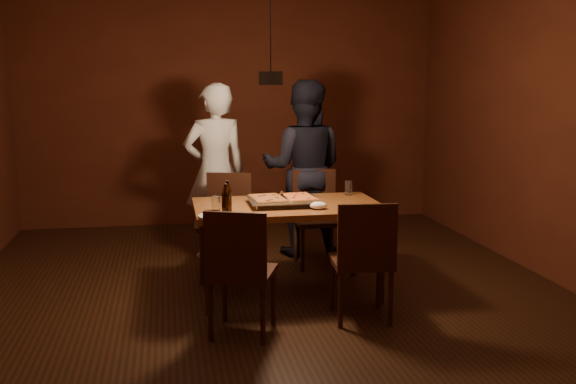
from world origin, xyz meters
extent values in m
plane|color=#381A0F|center=(0.00, 0.00, 0.00)|extent=(6.00, 6.00, 0.00)
plane|color=maroon|center=(0.00, 3.00, 1.40)|extent=(5.00, 0.00, 5.00)
plane|color=maroon|center=(0.00, -3.00, 1.40)|extent=(5.00, 0.00, 5.00)
plane|color=maroon|center=(2.50, 0.00, 1.40)|extent=(0.00, 6.00, 6.00)
cube|color=brown|center=(0.17, 0.18, 0.72)|extent=(1.50, 0.90, 0.05)
cylinder|color=#38190F|center=(-0.50, -0.19, 0.35)|extent=(0.06, 0.06, 0.70)
cylinder|color=#38190F|center=(0.84, -0.19, 0.35)|extent=(0.06, 0.06, 0.70)
cylinder|color=#38190F|center=(-0.50, 0.55, 0.35)|extent=(0.06, 0.06, 0.70)
cylinder|color=#38190F|center=(0.84, 0.55, 0.35)|extent=(0.06, 0.06, 0.70)
cube|color=#38190F|center=(-0.28, 0.86, 0.43)|extent=(0.53, 0.53, 0.04)
cube|color=#38190F|center=(-0.22, 1.04, 0.67)|extent=(0.41, 0.16, 0.45)
cube|color=#38190F|center=(0.59, 0.93, 0.43)|extent=(0.43, 0.43, 0.04)
cube|color=#38190F|center=(0.60, 1.12, 0.67)|extent=(0.42, 0.04, 0.45)
cube|color=#38190F|center=(-0.30, -0.58, 0.43)|extent=(0.54, 0.54, 0.04)
cube|color=#38190F|center=(-0.36, -0.76, 0.67)|extent=(0.40, 0.18, 0.45)
cube|color=#38190F|center=(0.58, -0.47, 0.43)|extent=(0.46, 0.46, 0.04)
cube|color=#38190F|center=(0.57, -0.66, 0.67)|extent=(0.42, 0.07, 0.45)
cube|color=silver|center=(0.13, 0.16, 0.77)|extent=(0.55, 0.45, 0.05)
cube|color=maroon|center=(0.00, 0.17, 0.81)|extent=(0.28, 0.41, 0.02)
cube|color=gold|center=(0.26, 0.18, 0.81)|extent=(0.26, 0.39, 0.02)
cylinder|color=black|center=(-0.37, -0.16, 0.83)|extent=(0.06, 0.06, 0.15)
cone|color=black|center=(-0.37, -0.16, 0.94)|extent=(0.06, 0.06, 0.09)
cylinder|color=black|center=(-0.34, -0.03, 0.83)|extent=(0.06, 0.06, 0.15)
cone|color=black|center=(-0.34, -0.03, 0.94)|extent=(0.06, 0.06, 0.09)
cylinder|color=silver|center=(-0.42, 0.05, 0.80)|extent=(0.07, 0.07, 0.11)
cylinder|color=silver|center=(0.76, 0.50, 0.81)|extent=(0.06, 0.06, 0.13)
cylinder|color=white|center=(-0.43, -0.21, 0.76)|extent=(0.28, 0.28, 0.02)
cube|color=gold|center=(-0.43, -0.21, 0.77)|extent=(0.12, 0.10, 0.01)
ellipsoid|color=white|center=(0.36, -0.06, 0.78)|extent=(0.14, 0.10, 0.06)
imported|color=silver|center=(-0.32, 1.44, 0.86)|extent=(0.70, 0.54, 1.71)
imported|color=black|center=(0.55, 1.38, 0.87)|extent=(1.01, 0.88, 1.74)
cylinder|color=black|center=(0.00, 0.00, 1.75)|extent=(0.18, 0.18, 0.10)
cylinder|color=black|center=(0.00, 0.00, 2.30)|extent=(0.01, 0.01, 1.00)
camera|label=1|loc=(-0.78, -4.80, 1.73)|focal=40.00mm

